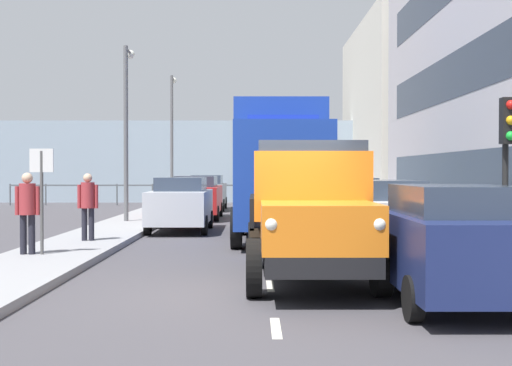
{
  "coord_description": "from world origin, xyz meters",
  "views": [
    {
      "loc": [
        0.26,
        10.65,
        1.92
      ],
      "look_at": [
        0.22,
        -7.75,
        1.59
      ],
      "focal_mm": 47.13,
      "sensor_mm": 36.0,
      "label": 1
    }
  ],
  "objects_px": {
    "lamp_post_far": "(172,128)",
    "lorry_cargo_blue": "(279,166)",
    "traffic_light_near": "(507,143)",
    "street_sign": "(42,182)",
    "truck_vintage_orange": "(311,215)",
    "car_teal_kerbside_2": "(348,205)",
    "car_white_kerbside_1": "(382,217)",
    "car_navy_kerbside_near": "(452,242)",
    "car_grey_oppositeside_2": "(207,192)",
    "pedestrian_with_bag": "(27,206)",
    "lamp_post_promenade": "(127,116)",
    "pedestrian_near_railing": "(88,201)",
    "car_red_oppositeside_1": "(196,197)",
    "car_silver_oppositeside_0": "(181,203)"
  },
  "relations": [
    {
      "from": "car_white_kerbside_1",
      "to": "car_grey_oppositeside_2",
      "type": "relative_size",
      "value": 0.96
    },
    {
      "from": "truck_vintage_orange",
      "to": "traffic_light_near",
      "type": "bearing_deg",
      "value": -158.13
    },
    {
      "from": "pedestrian_with_bag",
      "to": "lamp_post_promenade",
      "type": "bearing_deg",
      "value": -91.62
    },
    {
      "from": "lorry_cargo_blue",
      "to": "car_navy_kerbside_near",
      "type": "xyz_separation_m",
      "value": [
        -2.17,
        9.65,
        -1.18
      ]
    },
    {
      "from": "truck_vintage_orange",
      "to": "car_teal_kerbside_2",
      "type": "xyz_separation_m",
      "value": [
        -1.91,
        -9.02,
        -0.28
      ]
    },
    {
      "from": "car_navy_kerbside_near",
      "to": "pedestrian_near_railing",
      "type": "relative_size",
      "value": 2.4
    },
    {
      "from": "car_grey_oppositeside_2",
      "to": "lamp_post_far",
      "type": "distance_m",
      "value": 5.15
    },
    {
      "from": "car_white_kerbside_1",
      "to": "pedestrian_near_railing",
      "type": "relative_size",
      "value": 2.37
    },
    {
      "from": "truck_vintage_orange",
      "to": "car_white_kerbside_1",
      "type": "bearing_deg",
      "value": -117.88
    },
    {
      "from": "car_white_kerbside_1",
      "to": "lamp_post_far",
      "type": "distance_m",
      "value": 22.66
    },
    {
      "from": "lamp_post_far",
      "to": "street_sign",
      "type": "height_order",
      "value": "lamp_post_far"
    },
    {
      "from": "car_navy_kerbside_near",
      "to": "traffic_light_near",
      "type": "xyz_separation_m",
      "value": [
        -2.06,
        -3.34,
        1.58
      ]
    },
    {
      "from": "car_red_oppositeside_1",
      "to": "lamp_post_promenade",
      "type": "height_order",
      "value": "lamp_post_promenade"
    },
    {
      "from": "lorry_cargo_blue",
      "to": "car_white_kerbside_1",
      "type": "distance_m",
      "value": 4.95
    },
    {
      "from": "lorry_cargo_blue",
      "to": "pedestrian_near_railing",
      "type": "bearing_deg",
      "value": 24.94
    },
    {
      "from": "car_teal_kerbside_2",
      "to": "car_white_kerbside_1",
      "type": "bearing_deg",
      "value": 90.0
    },
    {
      "from": "car_navy_kerbside_near",
      "to": "car_grey_oppositeside_2",
      "type": "height_order",
      "value": "same"
    },
    {
      "from": "street_sign",
      "to": "car_red_oppositeside_1",
      "type": "bearing_deg",
      "value": -99.8
    },
    {
      "from": "car_grey_oppositeside_2",
      "to": "pedestrian_with_bag",
      "type": "xyz_separation_m",
      "value": [
        2.49,
        18.69,
        0.28
      ]
    },
    {
      "from": "car_teal_kerbside_2",
      "to": "street_sign",
      "type": "height_order",
      "value": "street_sign"
    },
    {
      "from": "car_white_kerbside_1",
      "to": "pedestrian_near_railing",
      "type": "height_order",
      "value": "pedestrian_near_railing"
    },
    {
      "from": "lorry_cargo_blue",
      "to": "traffic_light_near",
      "type": "distance_m",
      "value": 7.6
    },
    {
      "from": "lamp_post_promenade",
      "to": "lorry_cargo_blue",
      "type": "bearing_deg",
      "value": 138.92
    },
    {
      "from": "car_navy_kerbside_near",
      "to": "lamp_post_promenade",
      "type": "height_order",
      "value": "lamp_post_promenade"
    },
    {
      "from": "truck_vintage_orange",
      "to": "car_red_oppositeside_1",
      "type": "distance_m",
      "value": 15.76
    },
    {
      "from": "lorry_cargo_blue",
      "to": "truck_vintage_orange",
      "type": "bearing_deg",
      "value": 91.89
    },
    {
      "from": "car_white_kerbside_1",
      "to": "street_sign",
      "type": "bearing_deg",
      "value": 6.41
    },
    {
      "from": "car_white_kerbside_1",
      "to": "lorry_cargo_blue",
      "type": "bearing_deg",
      "value": -63.18
    },
    {
      "from": "car_grey_oppositeside_2",
      "to": "car_red_oppositeside_1",
      "type": "bearing_deg",
      "value": 90.0
    },
    {
      "from": "truck_vintage_orange",
      "to": "lorry_cargo_blue",
      "type": "distance_m",
      "value": 7.95
    },
    {
      "from": "car_teal_kerbside_2",
      "to": "traffic_light_near",
      "type": "relative_size",
      "value": 1.31
    },
    {
      "from": "car_navy_kerbside_near",
      "to": "car_red_oppositeside_1",
      "type": "xyz_separation_m",
      "value": [
        5.21,
        -17.16,
        0.0
      ]
    },
    {
      "from": "pedestrian_near_railing",
      "to": "traffic_light_near",
      "type": "height_order",
      "value": "traffic_light_near"
    },
    {
      "from": "car_white_kerbside_1",
      "to": "pedestrian_with_bag",
      "type": "xyz_separation_m",
      "value": [
        7.71,
        0.82,
        0.28
      ]
    },
    {
      "from": "lamp_post_far",
      "to": "lorry_cargo_blue",
      "type": "bearing_deg",
      "value": 106.98
    },
    {
      "from": "car_red_oppositeside_1",
      "to": "lamp_post_promenade",
      "type": "distance_m",
      "value": 4.72
    },
    {
      "from": "traffic_light_near",
      "to": "truck_vintage_orange",
      "type": "bearing_deg",
      "value": 21.87
    },
    {
      "from": "traffic_light_near",
      "to": "car_teal_kerbside_2",
      "type": "bearing_deg",
      "value": -74.48
    },
    {
      "from": "lamp_post_far",
      "to": "car_navy_kerbside_near",
      "type": "bearing_deg",
      "value": 105.44
    },
    {
      "from": "truck_vintage_orange",
      "to": "pedestrian_near_railing",
      "type": "height_order",
      "value": "truck_vintage_orange"
    },
    {
      "from": "traffic_light_near",
      "to": "street_sign",
      "type": "distance_m",
      "value": 9.56
    },
    {
      "from": "lorry_cargo_blue",
      "to": "pedestrian_with_bag",
      "type": "xyz_separation_m",
      "value": [
        5.54,
        5.11,
        -0.9
      ]
    },
    {
      "from": "street_sign",
      "to": "lamp_post_far",
      "type": "bearing_deg",
      "value": -90.18
    },
    {
      "from": "car_teal_kerbside_2",
      "to": "car_silver_oppositeside_0",
      "type": "distance_m",
      "value": 5.27
    },
    {
      "from": "car_teal_kerbside_2",
      "to": "car_silver_oppositeside_0",
      "type": "xyz_separation_m",
      "value": [
        5.21,
        -0.78,
        -0.0
      ]
    },
    {
      "from": "car_white_kerbside_1",
      "to": "pedestrian_near_railing",
      "type": "distance_m",
      "value": 7.4
    },
    {
      "from": "traffic_light_near",
      "to": "lamp_post_far",
      "type": "distance_m",
      "value": 25.08
    },
    {
      "from": "lamp_post_promenade",
      "to": "pedestrian_near_railing",
      "type": "bearing_deg",
      "value": 92.6
    },
    {
      "from": "pedestrian_near_railing",
      "to": "street_sign",
      "type": "xyz_separation_m",
      "value": [
        0.28,
        2.82,
        0.53
      ]
    },
    {
      "from": "car_white_kerbside_1",
      "to": "traffic_light_near",
      "type": "bearing_deg",
      "value": 135.67
    }
  ]
}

